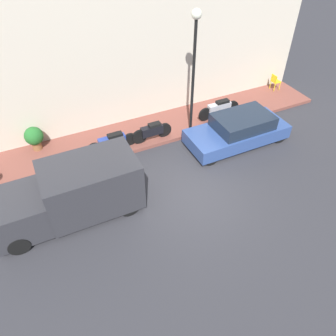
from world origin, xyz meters
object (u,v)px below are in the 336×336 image
object	(u,v)px
motorcycle_blue	(112,141)
streetlamp	(195,52)
delivery_van	(70,193)
potted_plant	(34,137)
cafe_chair	(275,81)
parked_car	(238,130)
scooter_silver	(219,108)
motorcycle_black	(152,131)

from	to	relation	value
motorcycle_blue	streetlamp	distance (m)	4.75
delivery_van	potted_plant	bearing A→B (deg)	8.26
delivery_van	motorcycle_blue	size ratio (longest dim) A/B	2.24
delivery_van	potted_plant	world-z (taller)	delivery_van
streetlamp	cafe_chair	xyz separation A→B (m)	(1.37, -5.77, -3.05)
parked_car	scooter_silver	xyz separation A→B (m)	(1.87, -0.23, -0.01)
parked_car	motorcycle_blue	distance (m)	5.30
cafe_chair	motorcycle_black	bearing A→B (deg)	99.86
scooter_silver	motorcycle_blue	world-z (taller)	scooter_silver
potted_plant	streetlamp	bearing A→B (deg)	-103.29
scooter_silver	streetlamp	xyz separation A→B (m)	(-0.37, 1.71, 3.09)
parked_car	potted_plant	size ratio (longest dim) A/B	4.21
parked_car	cafe_chair	world-z (taller)	parked_car
parked_car	streetlamp	world-z (taller)	streetlamp
parked_car	motorcycle_black	bearing A→B (deg)	64.95
motorcycle_blue	streetlamp	size ratio (longest dim) A/B	0.41
delivery_van	streetlamp	bearing A→B (deg)	-66.43
parked_car	streetlamp	bearing A→B (deg)	44.77
delivery_van	cafe_chair	world-z (taller)	delivery_van
motorcycle_blue	cafe_chair	bearing A→B (deg)	-82.30
delivery_van	scooter_silver	xyz separation A→B (m)	(2.91, -7.52, -0.38)
delivery_van	motorcycle_black	distance (m)	4.76
motorcycle_black	streetlamp	distance (m)	3.61
scooter_silver	motorcycle_blue	bearing A→B (deg)	92.83
delivery_van	motorcycle_blue	world-z (taller)	delivery_van
cafe_chair	scooter_silver	bearing A→B (deg)	103.84
potted_plant	cafe_chair	xyz separation A→B (m)	(-0.14, -12.17, -0.11)
motorcycle_blue	potted_plant	world-z (taller)	potted_plant
parked_car	motorcycle_blue	size ratio (longest dim) A/B	2.08
parked_car	potted_plant	bearing A→B (deg)	69.13
potted_plant	cafe_chair	distance (m)	12.17
motorcycle_blue	cafe_chair	world-z (taller)	cafe_chair
scooter_silver	motorcycle_black	world-z (taller)	scooter_silver
motorcycle_black	cafe_chair	xyz separation A→B (m)	(1.32, -7.60, 0.06)
parked_car	motorcycle_black	distance (m)	3.65
motorcycle_black	cafe_chair	world-z (taller)	cafe_chair
motorcycle_black	motorcycle_blue	distance (m)	1.74
cafe_chair	potted_plant	bearing A→B (deg)	89.36
scooter_silver	motorcycle_blue	distance (m)	5.28
streetlamp	motorcycle_blue	bearing A→B (deg)	88.20
cafe_chair	streetlamp	bearing A→B (deg)	103.39
parked_car	motorcycle_black	size ratio (longest dim) A/B	2.43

